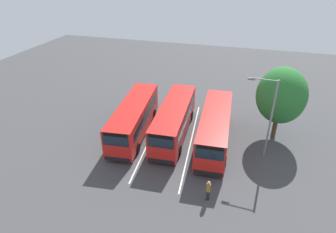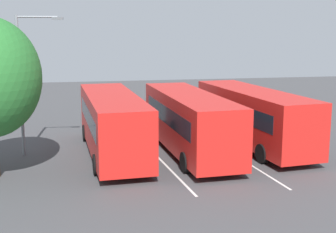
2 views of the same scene
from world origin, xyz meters
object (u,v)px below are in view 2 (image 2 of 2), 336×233
bus_far_left (252,115)px  street_lamp (24,76)px  bus_center_right (112,122)px  pedestrian (94,111)px  bus_center_left (189,120)px

bus_far_left → street_lamp: bearing=82.0°
bus_center_right → pedestrian: 7.64m
bus_far_left → bus_center_right: 8.01m
street_lamp → bus_far_left: bearing=1.7°
bus_far_left → bus_center_left: (-0.80, 3.92, 0.00)m
bus_far_left → street_lamp: 12.67m
bus_center_right → street_lamp: bearing=76.8°
bus_far_left → pedestrian: (7.20, 8.65, -0.73)m
bus_center_left → street_lamp: 8.93m
bus_center_left → street_lamp: street_lamp is taller
bus_far_left → bus_center_left: same height
bus_far_left → bus_center_right: bearing=86.6°
pedestrian → street_lamp: 8.39m
bus_center_left → bus_center_right: bearing=81.1°
pedestrian → street_lamp: size_ratio=0.24×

